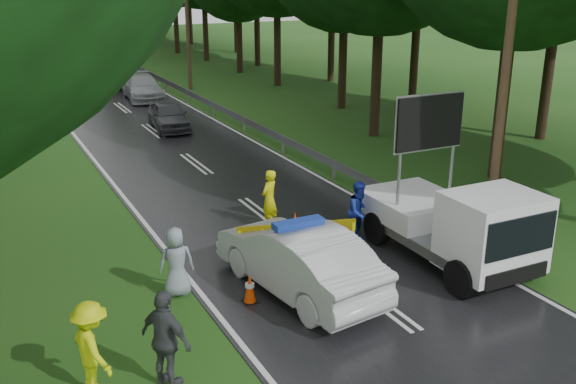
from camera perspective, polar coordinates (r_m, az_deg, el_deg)
ground at (r=14.52m, az=7.76°, el=-9.52°), size 160.00×160.00×0.00m
road at (r=41.66m, az=-16.40°, el=8.64°), size 7.00×140.00×0.02m
guardrail at (r=42.07m, az=-11.38°, el=9.87°), size 0.12×60.06×0.70m
utility_pole_near at (r=17.81m, az=18.99°, el=12.08°), size 1.40×0.24×10.00m
utility_pole_mid at (r=40.48m, az=-9.01°, el=16.10°), size 1.40×0.24×10.00m
police_sedan at (r=14.46m, az=0.91°, el=-5.99°), size 2.30×4.92×1.72m
work_truck at (r=16.19m, az=14.71°, el=-2.68°), size 2.32×5.07×4.01m
barrier at (r=15.45m, az=0.81°, el=-3.79°), size 2.82×0.85×1.20m
officer at (r=18.05m, az=-1.68°, el=-0.62°), size 0.74×0.67×1.69m
civilian at (r=17.21m, az=6.39°, el=-1.75°), size 0.89×0.74×1.68m
bystander_left at (r=11.66m, az=-17.03°, el=-13.11°), size 0.89×1.22×1.70m
bystander_mid at (r=11.45m, az=-10.79°, el=-12.78°), size 0.93×1.15×1.83m
bystander_right at (r=14.51m, az=-9.89°, el=-6.14°), size 0.87×0.65×1.60m
queue_car_first at (r=30.28m, az=-10.57°, el=6.70°), size 1.92×3.93×1.29m
queue_car_second at (r=38.03m, az=-12.80°, el=9.06°), size 2.34×4.88×1.37m
queue_car_third at (r=43.68m, az=-15.58°, el=10.14°), size 2.77×5.52×1.50m
queue_car_fourth at (r=49.74m, az=-15.70°, el=11.16°), size 1.93×4.85×1.57m
cone_center at (r=15.24m, az=2.80°, el=-6.35°), size 0.37×0.37×0.78m
cone_far at (r=17.36m, az=0.61°, el=-3.03°), size 0.38×0.38×0.80m
cone_left_mid at (r=14.18m, az=-3.42°, el=-8.56°), size 0.33×0.33×0.70m
cone_right at (r=19.61m, az=8.86°, el=-0.79°), size 0.33×0.33×0.71m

